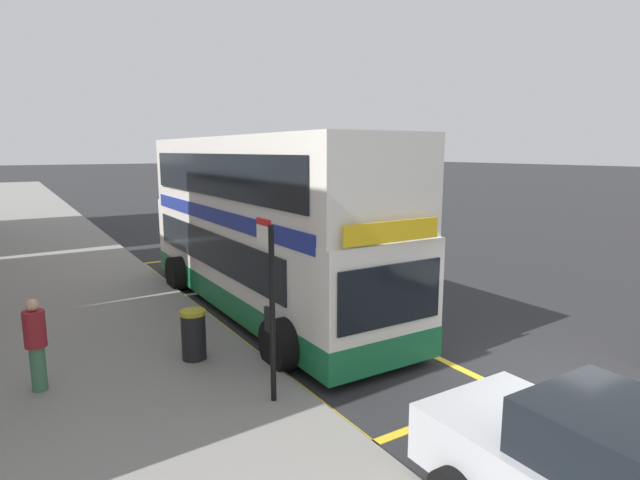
{
  "coord_description": "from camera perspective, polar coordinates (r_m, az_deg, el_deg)",
  "views": [
    {
      "loc": [
        -8.0,
        -4.9,
        4.07
      ],
      "look_at": [
        -0.49,
        7.18,
        1.57
      ],
      "focal_mm": 28.59,
      "sensor_mm": 36.0,
      "label": 1
    }
  ],
  "objects": [
    {
      "name": "litter_bin",
      "position": [
        10.14,
        -13.96,
        -10.22
      ],
      "size": [
        0.48,
        0.48,
        0.96
      ],
      "color": "black",
      "rests_on": "pavement_near"
    },
    {
      "name": "double_decker_bus",
      "position": [
        13.15,
        -6.56,
        1.13
      ],
      "size": [
        3.28,
        10.39,
        4.4
      ],
      "color": "white",
      "rests_on": "ground"
    },
    {
      "name": "pavement_near",
      "position": [
        37.13,
        -30.17,
        2.45
      ],
      "size": [
        6.0,
        76.0,
        0.14
      ],
      "primitive_type": "cube",
      "color": "gray",
      "rests_on": "ground"
    },
    {
      "name": "pedestrian_waiting_near_sign",
      "position": [
        9.7,
        -29.21,
        -9.89
      ],
      "size": [
        0.34,
        0.34,
        1.57
      ],
      "color": "#3F724C",
      "rests_on": "pavement_near"
    },
    {
      "name": "ground_plane",
      "position": [
        37.97,
        -19.56,
        3.26
      ],
      "size": [
        260.0,
        260.0,
        0.0
      ],
      "primitive_type": "plane",
      "color": "#28282B"
    },
    {
      "name": "bus_stop_sign",
      "position": [
        8.0,
        -5.62,
        -6.44
      ],
      "size": [
        0.09,
        0.51,
        2.89
      ],
      "color": "black",
      "rests_on": "pavement_near"
    },
    {
      "name": "bus_bay_markings",
      "position": [
        13.84,
        -6.78,
        -7.18
      ],
      "size": [
        3.11,
        13.81,
        0.01
      ],
      "color": "yellow",
      "rests_on": "ground"
    },
    {
      "name": "parked_car_navy_across",
      "position": [
        26.68,
        -7.5,
        2.86
      ],
      "size": [
        2.09,
        4.2,
        1.62
      ],
      "rotation": [
        0.0,
        0.0,
        -0.02
      ],
      "color": "navy",
      "rests_on": "ground"
    }
  ]
}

